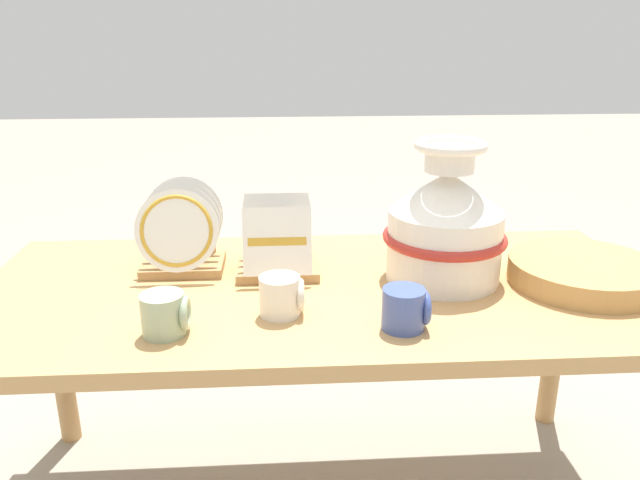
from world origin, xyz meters
TOP-DOWN VIEW (x-y plane):
  - display_table at (0.00, 0.00)m, footprint 1.55×0.71m
  - ceramic_vase at (0.29, 0.02)m, footprint 0.28×0.28m
  - dish_rack_round_plates at (-0.32, 0.11)m, footprint 0.19×0.18m
  - dish_rack_square_plates at (-0.10, 0.08)m, footprint 0.19×0.17m
  - wicker_charger_stack at (0.60, -0.02)m, footprint 0.34×0.34m
  - mug_sage_glaze at (-0.31, -0.21)m, footprint 0.09×0.08m
  - mug_cobalt_glaze at (0.15, -0.22)m, footprint 0.09×0.08m
  - mug_cream_glaze at (-0.09, -0.14)m, footprint 0.09×0.08m

SIDE VIEW (x-z plane):
  - display_table at x=0.00m, z-range 0.24..0.84m
  - wicker_charger_stack at x=0.60m, z-range 0.60..0.66m
  - mug_sage_glaze at x=-0.31m, z-range 0.60..0.69m
  - mug_cobalt_glaze at x=0.15m, z-range 0.60..0.69m
  - mug_cream_glaze at x=-0.09m, z-range 0.60..0.69m
  - dish_rack_square_plates at x=-0.10m, z-range 0.58..0.75m
  - dish_rack_round_plates at x=-0.32m, z-range 0.58..0.79m
  - ceramic_vase at x=0.29m, z-range 0.58..0.90m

